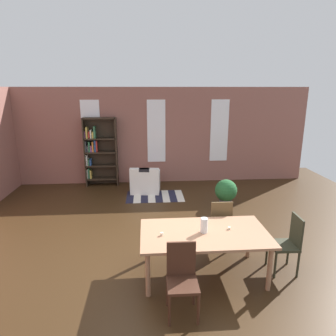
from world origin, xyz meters
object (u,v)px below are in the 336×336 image
Objects in this scene: dining_table at (204,236)px; dining_chair_near_left at (182,277)px; armchair_white at (145,182)px; dining_chair_head_right at (288,242)px; dining_chair_far_right at (220,222)px; potted_plant_by_shelf at (226,192)px; bookshelf_tall at (99,151)px; vase_on_table at (204,225)px.

dining_chair_near_left reaches higher than dining_table.
dining_chair_near_left is at bearing -84.49° from armchair_white.
dining_chair_head_right reaches higher than dining_table.
dining_chair_far_right is at bearing 60.43° from dining_chair_near_left.
dining_chair_far_right is 2.08m from potted_plant_by_shelf.
dining_chair_near_left is 1.00× the size of dining_chair_far_right.
dining_chair_near_left is at bearing -71.51° from bookshelf_tall.
bookshelf_tall is 2.95× the size of potted_plant_by_shelf.
dining_chair_near_left is at bearing -119.57° from dining_chair_far_right.
bookshelf_tall reaches higher than vase_on_table.
dining_chair_head_right is 1.37× the size of potted_plant_by_shelf.
armchair_white is (-1.34, 3.25, -0.23)m from dining_chair_far_right.
armchair_white is at bearing -27.32° from bookshelf_tall.
dining_table is 2.06× the size of dining_chair_far_right.
dining_chair_near_left is 1.95m from dining_chair_head_right.
vase_on_table is at bearing -64.39° from bookshelf_tall.
dining_chair_far_right reaches higher than dining_table.
bookshelf_tall is (-3.63, 4.74, 0.55)m from dining_chair_head_right.
dining_chair_head_right is at bearing -40.36° from dining_chair_far_right.
vase_on_table reaches higher than potted_plant_by_shelf.
dining_chair_far_right is 1.09× the size of armchair_white.
dining_table is 0.19m from vase_on_table.
dining_table is 2.97m from potted_plant_by_shelf.
dining_table is at bearing -119.55° from dining_chair_far_right.
armchair_white reaches higher than potted_plant_by_shelf.
bookshelf_tall is at bearing 127.46° from dining_chair_head_right.
dining_chair_far_right is (0.44, 0.77, -0.15)m from dining_table.
vase_on_table is 0.95m from dining_chair_far_right.
dining_chair_head_right is 1.20m from dining_chair_far_right.
dining_chair_near_left is at bearing -119.59° from dining_table.
vase_on_table is at bearing 60.98° from dining_chair_near_left.
vase_on_table is 0.94m from dining_chair_near_left.
dining_chair_near_left is 0.46× the size of bookshelf_tall.
dining_table is 2.06× the size of dining_chair_head_right.
vase_on_table is 3.00m from potted_plant_by_shelf.
dining_table is 2.06× the size of dining_chair_near_left.
dining_chair_near_left and dining_chair_head_right have the same top height.
dining_table is 2.82× the size of potted_plant_by_shelf.
vase_on_table reaches higher than dining_chair_head_right.
dining_chair_head_right is at bearing -84.55° from potted_plant_by_shelf.
bookshelf_tall reaches higher than potted_plant_by_shelf.
dining_chair_head_right is 2.77m from potted_plant_by_shelf.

